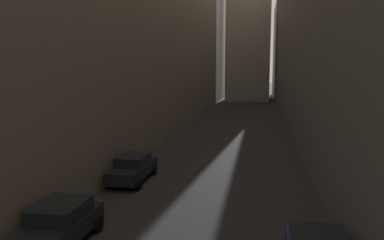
# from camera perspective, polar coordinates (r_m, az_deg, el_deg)

# --- Properties ---
(ground_plane) EXTENTS (264.00, 264.00, 0.00)m
(ground_plane) POSITION_cam_1_polar(r_m,az_deg,el_deg) (42.26, 6.64, -0.91)
(ground_plane) COLOR #232326
(building_block_left) EXTENTS (15.78, 108.00, 24.13)m
(building_block_left) POSITION_cam_1_polar(r_m,az_deg,el_deg) (46.90, -10.07, 14.66)
(building_block_left) COLOR #756B5B
(building_block_left) RESTS_ON ground
(building_block_right) EXTENTS (15.41, 108.00, 20.65)m
(building_block_right) POSITION_cam_1_polar(r_m,az_deg,el_deg) (45.18, 24.39, 12.16)
(building_block_right) COLOR slate
(building_block_right) RESTS_ON ground
(parked_car_left_third) EXTENTS (2.02, 3.94, 1.52)m
(parked_car_left_third) POSITION_cam_1_polar(r_m,az_deg,el_deg) (14.75, -19.51, -14.54)
(parked_car_left_third) COLOR black
(parked_car_left_third) RESTS_ON ground
(parked_car_left_far) EXTENTS (1.89, 4.38, 1.46)m
(parked_car_left_far) POSITION_cam_1_polar(r_m,az_deg,el_deg) (21.70, -8.93, -7.09)
(parked_car_left_far) COLOR black
(parked_car_left_far) RESTS_ON ground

